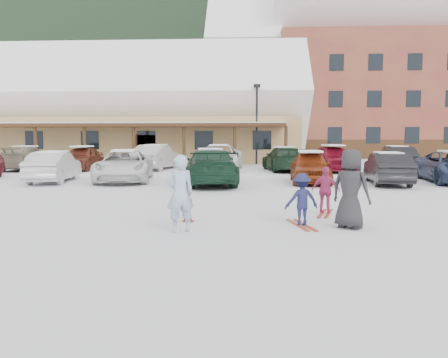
# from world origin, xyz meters

# --- Properties ---
(ground) EXTENTS (160.00, 160.00, 0.00)m
(ground) POSITION_xyz_m (0.00, 0.00, 0.00)
(ground) COLOR white
(ground) RESTS_ON ground
(forested_hillside) EXTENTS (300.00, 70.00, 38.00)m
(forested_hillside) POSITION_xyz_m (0.00, 85.00, 19.00)
(forested_hillside) COLOR black
(forested_hillside) RESTS_ON ground
(day_lodge) EXTENTS (29.12, 12.50, 10.38)m
(day_lodge) POSITION_xyz_m (-9.00, 27.96, 3.94)
(day_lodge) COLOR tan
(day_lodge) RESTS_ON ground
(alpine_hotel) EXTENTS (31.48, 14.01, 21.48)m
(alpine_hotel) POSITION_xyz_m (14.27, 38.00, 8.63)
(alpine_hotel) COLOR brown
(alpine_hotel) RESTS_ON ground
(lamp_post) EXTENTS (0.50, 0.25, 5.97)m
(lamp_post) POSITION_xyz_m (1.59, 23.04, 3.39)
(lamp_post) COLOR black
(lamp_post) RESTS_ON ground
(conifer_3) EXTENTS (3.96, 3.96, 9.18)m
(conifer_3) POSITION_xyz_m (6.00, 44.00, 5.12)
(conifer_3) COLOR black
(conifer_3) RESTS_ON ground
(adult_skier) EXTENTS (0.73, 0.62, 1.70)m
(adult_skier) POSITION_xyz_m (-0.57, -0.75, 0.85)
(adult_skier) COLOR #99B9DB
(adult_skier) RESTS_ON ground
(toddler_red) EXTENTS (0.40, 0.32, 0.80)m
(toddler_red) POSITION_xyz_m (-0.59, 0.42, 0.40)
(toddler_red) COLOR #C54538
(toddler_red) RESTS_ON ground
(child_navy) EXTENTS (0.88, 0.63, 1.23)m
(child_navy) POSITION_xyz_m (2.16, 0.08, 0.61)
(child_navy) COLOR #1A1D46
(child_navy) RESTS_ON ground
(skis_child_navy) EXTENTS (0.53, 1.41, 0.03)m
(skis_child_navy) POSITION_xyz_m (2.16, 0.08, 0.01)
(skis_child_navy) COLOR #A33317
(skis_child_navy) RESTS_ON ground
(child_magenta) EXTENTS (0.81, 0.52, 1.28)m
(child_magenta) POSITION_xyz_m (3.00, 1.65, 0.64)
(child_magenta) COLOR #AD3166
(child_magenta) RESTS_ON ground
(skis_child_magenta) EXTENTS (0.60, 1.40, 0.03)m
(skis_child_magenta) POSITION_xyz_m (3.00, 1.65, 0.01)
(skis_child_magenta) COLOR #A33317
(skis_child_magenta) RESTS_ON ground
(bystander_dark) EXTENTS (1.05, 0.99, 1.81)m
(bystander_dark) POSITION_xyz_m (3.23, -0.14, 0.90)
(bystander_dark) COLOR #28272A
(bystander_dark) RESTS_ON ground
(parked_car_1) EXTENTS (2.01, 4.38, 1.39)m
(parked_car_1) POSITION_xyz_m (-7.96, 9.41, 0.70)
(parked_car_1) COLOR silver
(parked_car_1) RESTS_ON ground
(parked_car_2) EXTENTS (3.19, 5.52, 1.45)m
(parked_car_2) POSITION_xyz_m (-4.82, 9.95, 0.72)
(parked_car_2) COLOR white
(parked_car_2) RESTS_ON ground
(parked_car_3) EXTENTS (2.90, 5.57, 1.54)m
(parked_car_3) POSITION_xyz_m (-0.72, 8.78, 0.77)
(parked_car_3) COLOR #143322
(parked_car_3) RESTS_ON ground
(parked_car_4) EXTENTS (1.94, 4.28, 1.43)m
(parked_car_4) POSITION_xyz_m (3.72, 9.70, 0.71)
(parked_car_4) COLOR maroon
(parked_car_4) RESTS_ON ground
(parked_car_5) EXTENTS (1.93, 4.33, 1.38)m
(parked_car_5) POSITION_xyz_m (7.01, 9.26, 0.69)
(parked_car_5) COLOR black
(parked_car_5) RESTS_ON ground
(parked_car_7) EXTENTS (2.48, 5.24, 1.48)m
(parked_car_7) POSITION_xyz_m (-12.95, 16.50, 0.74)
(parked_car_7) COLOR gray
(parked_car_7) RESTS_ON ground
(parked_car_8) EXTENTS (1.89, 4.41, 1.49)m
(parked_car_8) POSITION_xyz_m (-9.35, 16.54, 0.74)
(parked_car_8) COLOR maroon
(parked_car_8) RESTS_ON ground
(parked_car_9) EXTENTS (2.30, 4.93, 1.56)m
(parked_car_9) POSITION_xyz_m (-4.83, 17.12, 0.78)
(parked_car_9) COLOR #B7B8BC
(parked_car_9) RESTS_ON ground
(parked_car_10) EXTENTS (2.92, 5.79, 1.57)m
(parked_car_10) POSITION_xyz_m (-0.84, 16.70, 0.78)
(parked_car_10) COLOR white
(parked_car_10) RESTS_ON ground
(parked_car_11) EXTENTS (2.67, 5.20, 1.44)m
(parked_car_11) POSITION_xyz_m (3.11, 16.46, 0.72)
(parked_car_11) COLOR #17301F
(parked_car_11) RESTS_ON ground
(parked_car_12) EXTENTS (2.38, 4.80, 1.57)m
(parked_car_12) POSITION_xyz_m (6.02, 16.33, 0.79)
(parked_car_12) COLOR maroon
(parked_car_12) RESTS_ON ground
(parked_car_13) EXTENTS (1.99, 4.63, 1.48)m
(parked_car_13) POSITION_xyz_m (10.19, 17.63, 0.74)
(parked_car_13) COLOR black
(parked_car_13) RESTS_ON ground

